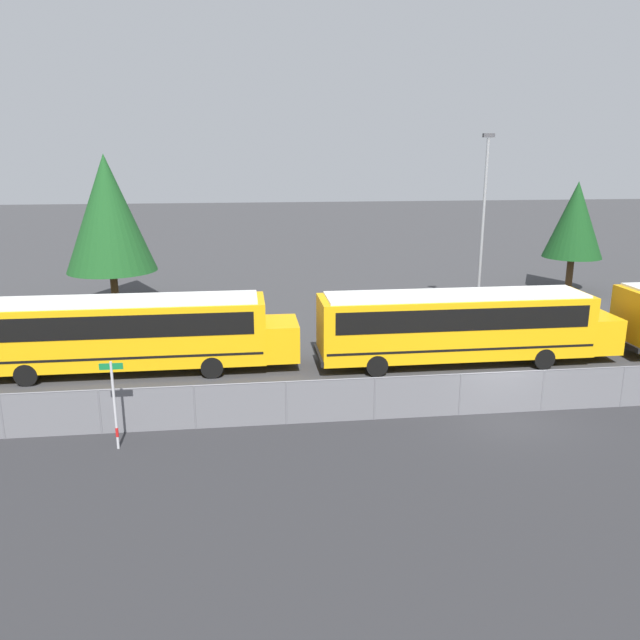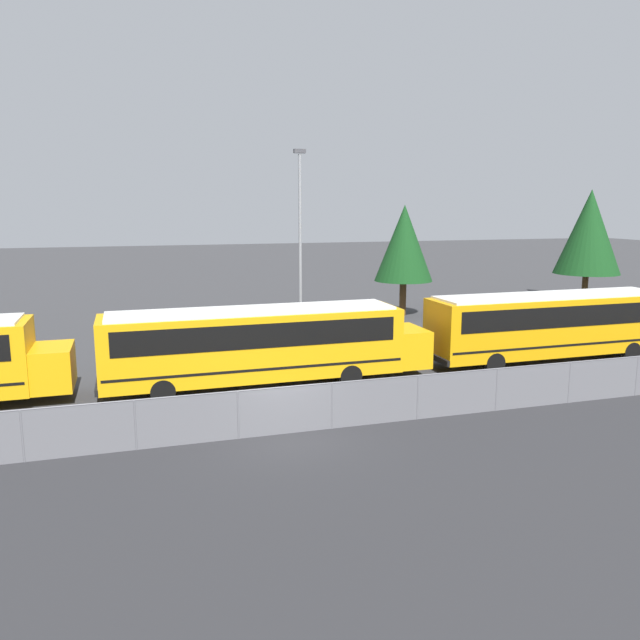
{
  "view_description": "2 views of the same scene",
  "coord_description": "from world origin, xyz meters",
  "px_view_note": "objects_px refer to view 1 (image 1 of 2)",
  "views": [
    {
      "loc": [
        -8.82,
        -19.44,
        8.84
      ],
      "look_at": [
        -5.73,
        5.33,
        2.17
      ],
      "focal_mm": 35.0,
      "sensor_mm": 36.0,
      "label": 1
    },
    {
      "loc": [
        -4.49,
        -18.13,
        7.04
      ],
      "look_at": [
        3.06,
        6.31,
        2.37
      ],
      "focal_mm": 35.0,
      "sensor_mm": 36.0,
      "label": 2
    }
  ],
  "objects_px": {
    "school_bus_2": "(461,322)",
    "tree_2": "(108,214)",
    "street_sign": "(114,403)",
    "light_pole": "(483,222)",
    "tree_0": "(575,220)",
    "school_bus_1": "(130,329)"
  },
  "relations": [
    {
      "from": "school_bus_2",
      "to": "street_sign",
      "type": "xyz_separation_m",
      "value": [
        -13.22,
        -6.59,
        -0.33
      ]
    },
    {
      "from": "school_bus_2",
      "to": "street_sign",
      "type": "bearing_deg",
      "value": -153.52
    },
    {
      "from": "tree_0",
      "to": "tree_2",
      "type": "xyz_separation_m",
      "value": [
        -29.13,
        -0.31,
        0.77
      ]
    },
    {
      "from": "school_bus_2",
      "to": "light_pole",
      "type": "distance_m",
      "value": 8.98
    },
    {
      "from": "light_pole",
      "to": "tree_2",
      "type": "relative_size",
      "value": 1.11
    },
    {
      "from": "school_bus_2",
      "to": "tree_2",
      "type": "xyz_separation_m",
      "value": [
        -16.92,
        13.04,
        3.63
      ]
    },
    {
      "from": "tree_2",
      "to": "school_bus_1",
      "type": "bearing_deg",
      "value": -76.35
    },
    {
      "from": "street_sign",
      "to": "tree_2",
      "type": "height_order",
      "value": "tree_2"
    },
    {
      "from": "tree_0",
      "to": "tree_2",
      "type": "distance_m",
      "value": 29.14
    },
    {
      "from": "school_bus_2",
      "to": "tree_2",
      "type": "height_order",
      "value": "tree_2"
    },
    {
      "from": "tree_0",
      "to": "light_pole",
      "type": "bearing_deg",
      "value": -145.34
    },
    {
      "from": "school_bus_2",
      "to": "street_sign",
      "type": "relative_size",
      "value": 4.62
    },
    {
      "from": "school_bus_2",
      "to": "light_pole",
      "type": "relative_size",
      "value": 1.33
    },
    {
      "from": "school_bus_2",
      "to": "light_pole",
      "type": "bearing_deg",
      "value": 63.84
    },
    {
      "from": "street_sign",
      "to": "tree_2",
      "type": "distance_m",
      "value": 20.35
    },
    {
      "from": "light_pole",
      "to": "tree_0",
      "type": "height_order",
      "value": "light_pole"
    },
    {
      "from": "tree_0",
      "to": "school_bus_1",
      "type": "bearing_deg",
      "value": -154.02
    },
    {
      "from": "street_sign",
      "to": "light_pole",
      "type": "xyz_separation_m",
      "value": [
        16.87,
        14.02,
        3.82
      ]
    },
    {
      "from": "school_bus_1",
      "to": "tree_0",
      "type": "xyz_separation_m",
      "value": [
        26.11,
        12.73,
        2.86
      ]
    },
    {
      "from": "school_bus_1",
      "to": "street_sign",
      "type": "distance_m",
      "value": 7.25
    },
    {
      "from": "school_bus_1",
      "to": "street_sign",
      "type": "relative_size",
      "value": 4.62
    },
    {
      "from": "school_bus_2",
      "to": "tree_0",
      "type": "distance_m",
      "value": 18.32
    }
  ]
}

